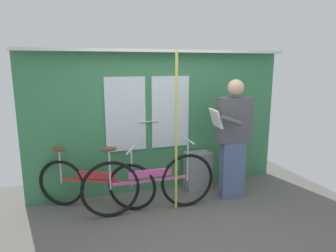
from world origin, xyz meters
TOP-DOWN VIEW (x-y plane):
  - ground_plane at (0.00, 0.00)m, footprint 5.02×3.83m
  - train_door_wall at (-0.01, 1.11)m, footprint 4.02×0.28m
  - bicycle_near_door at (-0.38, 0.37)m, footprint 1.82×0.44m
  - bicycle_leaning_behind at (-1.06, 0.71)m, footprint 1.52×0.82m
  - passenger_reading_newspaper at (0.89, 0.43)m, footprint 0.60×0.54m
  - trash_bin_by_wall at (0.55, 0.89)m, footprint 0.40×0.28m
  - handrail_pole at (-0.02, 0.34)m, footprint 0.04×0.04m

SIDE VIEW (x-z plane):
  - ground_plane at x=0.00m, z-range -0.04..0.00m
  - trash_bin_by_wall at x=0.55m, z-range 0.00..0.59m
  - bicycle_leaning_behind at x=-1.06m, z-range -0.08..0.80m
  - bicycle_near_door at x=-0.38m, z-range -0.08..0.89m
  - passenger_reading_newspaper at x=0.89m, z-range 0.05..1.80m
  - handrail_pole at x=-0.02m, z-range 0.00..2.13m
  - train_door_wall at x=-0.01m, z-range 0.05..2.22m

